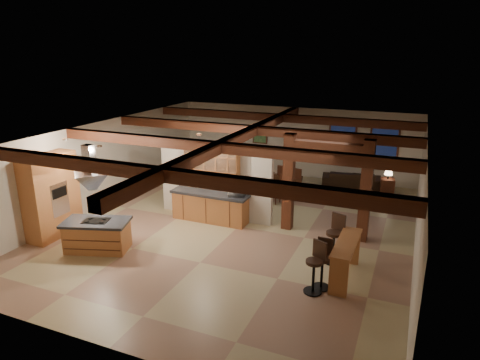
# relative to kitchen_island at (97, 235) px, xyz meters

# --- Properties ---
(ground) EXTENTS (12.00, 12.00, 0.00)m
(ground) POSITION_rel_kitchen_island_xyz_m (2.88, 2.89, -0.43)
(ground) COLOR tan
(ground) RESTS_ON ground
(room_walls) EXTENTS (12.00, 12.00, 12.00)m
(room_walls) POSITION_rel_kitchen_island_xyz_m (2.88, 2.89, 1.35)
(room_walls) COLOR beige
(room_walls) RESTS_ON ground
(ceiling_beams) EXTENTS (10.00, 12.00, 0.28)m
(ceiling_beams) POSITION_rel_kitchen_island_xyz_m (2.88, 2.89, 2.33)
(ceiling_beams) COLOR #3C190F
(ceiling_beams) RESTS_ON room_walls
(timber_posts) EXTENTS (2.50, 0.30, 2.90)m
(timber_posts) POSITION_rel_kitchen_island_xyz_m (5.38, 3.39, 1.34)
(timber_posts) COLOR #3C190F
(timber_posts) RESTS_ON ground
(partition_wall) EXTENTS (3.80, 0.18, 2.20)m
(partition_wall) POSITION_rel_kitchen_island_xyz_m (1.88, 3.39, 0.67)
(partition_wall) COLOR beige
(partition_wall) RESTS_ON ground
(pantry_cabinet) EXTENTS (0.67, 1.60, 2.40)m
(pantry_cabinet) POSITION_rel_kitchen_island_xyz_m (-1.79, 0.29, 0.77)
(pantry_cabinet) COLOR #AD5D37
(pantry_cabinet) RESTS_ON ground
(back_counter) EXTENTS (2.50, 0.66, 0.94)m
(back_counter) POSITION_rel_kitchen_island_xyz_m (1.88, 3.00, 0.05)
(back_counter) COLOR #AD5D37
(back_counter) RESTS_ON ground
(upper_display_cabinet) EXTENTS (1.80, 0.36, 0.95)m
(upper_display_cabinet) POSITION_rel_kitchen_island_xyz_m (1.88, 3.20, 1.42)
(upper_display_cabinet) COLOR #AD5D37
(upper_display_cabinet) RESTS_ON partition_wall
(range_hood) EXTENTS (1.10, 1.10, 1.40)m
(range_hood) POSITION_rel_kitchen_island_xyz_m (0.00, 0.00, 1.35)
(range_hood) COLOR silver
(range_hood) RESTS_ON room_walls
(back_windows) EXTENTS (2.70, 0.07, 1.70)m
(back_windows) POSITION_rel_kitchen_island_xyz_m (5.68, 8.82, 1.07)
(back_windows) COLOR #3C190F
(back_windows) RESTS_ON room_walls
(framed_art) EXTENTS (0.65, 0.05, 0.85)m
(framed_art) POSITION_rel_kitchen_island_xyz_m (1.38, 8.83, 1.27)
(framed_art) COLOR #3C190F
(framed_art) RESTS_ON room_walls
(recessed_cans) EXTENTS (3.16, 2.46, 0.03)m
(recessed_cans) POSITION_rel_kitchen_island_xyz_m (0.34, 0.96, 2.44)
(recessed_cans) COLOR silver
(recessed_cans) RESTS_ON room_walls
(kitchen_island) EXTENTS (1.91, 1.40, 0.85)m
(kitchen_island) POSITION_rel_kitchen_island_xyz_m (0.00, 0.00, 0.00)
(kitchen_island) COLOR #AD5D37
(kitchen_island) RESTS_ON ground
(dining_table) EXTENTS (2.08, 1.41, 0.67)m
(dining_table) POSITION_rel_kitchen_island_xyz_m (3.04, 6.02, -0.09)
(dining_table) COLOR #3C1E0F
(dining_table) RESTS_ON ground
(sofa) EXTENTS (2.34, 1.24, 0.65)m
(sofa) POSITION_rel_kitchen_island_xyz_m (5.45, 8.14, -0.10)
(sofa) COLOR black
(sofa) RESTS_ON ground
(microwave) EXTENTS (0.49, 0.35, 0.25)m
(microwave) POSITION_rel_kitchen_island_xyz_m (2.78, 3.00, 0.64)
(microwave) COLOR #B3B3B8
(microwave) RESTS_ON back_counter
(bar_counter) EXTENTS (0.47, 1.81, 0.95)m
(bar_counter) POSITION_rel_kitchen_island_xyz_m (6.39, 1.05, 0.21)
(bar_counter) COLOR #AD5D37
(bar_counter) RESTS_ON ground
(side_table) EXTENTS (0.55, 0.55, 0.61)m
(side_table) POSITION_rel_kitchen_island_xyz_m (6.80, 7.78, -0.12)
(side_table) COLOR #3C190F
(side_table) RESTS_ON ground
(table_lamp) EXTENTS (0.30, 0.30, 0.35)m
(table_lamp) POSITION_rel_kitchen_island_xyz_m (6.80, 7.78, 0.43)
(table_lamp) COLOR black
(table_lamp) RESTS_ON side_table
(bar_stool_a) EXTENTS (0.45, 0.46, 1.20)m
(bar_stool_a) POSITION_rel_kitchen_island_xyz_m (5.86, 0.20, 0.18)
(bar_stool_a) COLOR black
(bar_stool_a) RESTS_ON ground
(bar_stool_b) EXTENTS (0.41, 0.41, 1.17)m
(bar_stool_b) POSITION_rel_kitchen_island_xyz_m (5.98, 0.46, 0.16)
(bar_stool_b) COLOR black
(bar_stool_b) RESTS_ON ground
(bar_stool_c) EXTENTS (0.47, 0.48, 1.27)m
(bar_stool_c) POSITION_rel_kitchen_island_xyz_m (5.99, 1.78, 0.22)
(bar_stool_c) COLOR black
(bar_stool_c) RESTS_ON ground
(dining_chairs) EXTENTS (1.93, 1.93, 1.06)m
(dining_chairs) POSITION_rel_kitchen_island_xyz_m (3.04, 6.02, 0.11)
(dining_chairs) COLOR #3C190F
(dining_chairs) RESTS_ON ground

